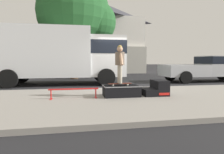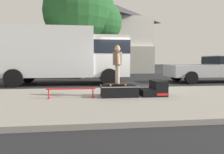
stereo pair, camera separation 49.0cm
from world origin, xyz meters
The scene contains 11 objects.
ground_plane centered at (0.00, 0.00, 0.00)m, with size 140.00×140.00×0.00m, color black.
sidewalk_slab centered at (0.00, -3.00, 0.06)m, with size 50.00×5.00×0.12m, color gray.
skate_box centered at (-0.93, -2.68, 0.31)m, with size 1.19×0.75×0.36m.
kicker_ramp centered at (0.29, -2.68, 0.33)m, with size 0.83×0.77×0.51m.
grind_rail centered at (-2.47, -2.81, 0.36)m, with size 1.53×0.28×0.31m.
skateboard centered at (-0.98, -2.68, 0.54)m, with size 0.79×0.27×0.07m.
skater_kid centered at (-0.98, -2.68, 1.28)m, with size 0.30×0.64×1.25m.
box_truck centered at (-3.17, 2.20, 1.70)m, with size 6.91×2.63×3.05m.
pickup_truck_silver centered at (5.87, 2.17, 0.89)m, with size 5.70×2.09×1.61m.
street_tree_main centered at (-2.19, 5.57, 4.56)m, with size 5.59×5.08×7.25m.
house_behind centered at (0.47, 15.03, 4.24)m, with size 9.54×8.23×8.40m.
Camera 1 is at (-2.43, -9.06, 1.27)m, focal length 31.94 mm.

